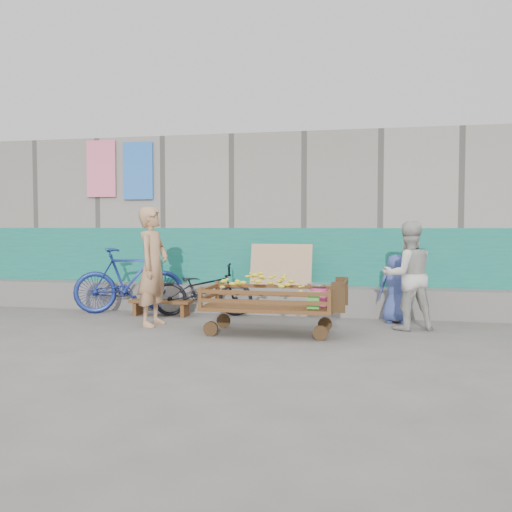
% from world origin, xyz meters
% --- Properties ---
extents(ground, '(80.00, 80.00, 0.00)m').
position_xyz_m(ground, '(0.00, 0.00, 0.00)').
color(ground, '#57544E').
rests_on(ground, ground).
extents(building_wall, '(12.00, 3.50, 3.00)m').
position_xyz_m(building_wall, '(-0.00, 4.05, 1.47)').
color(building_wall, gray).
rests_on(building_wall, ground).
extents(banana_cart, '(1.88, 0.86, 0.80)m').
position_xyz_m(banana_cart, '(0.39, 0.56, 0.54)').
color(banana_cart, '#502D17').
rests_on(banana_cart, ground).
extents(bench, '(1.00, 0.30, 0.25)m').
position_xyz_m(bench, '(-1.55, 1.69, 0.18)').
color(bench, '#502D17').
rests_on(bench, ground).
extents(vendor_man, '(0.45, 0.65, 1.71)m').
position_xyz_m(vendor_man, '(-1.33, 0.83, 0.85)').
color(vendor_man, tan).
rests_on(vendor_man, ground).
extents(woman, '(0.87, 0.77, 1.50)m').
position_xyz_m(woman, '(2.24, 1.27, 0.75)').
color(woman, beige).
rests_on(woman, ground).
extents(child, '(0.51, 0.34, 1.02)m').
position_xyz_m(child, '(2.09, 1.80, 0.51)').
color(child, '#394991').
rests_on(child, ground).
extents(bicycle_dark, '(1.67, 0.87, 0.83)m').
position_xyz_m(bicycle_dark, '(-0.90, 1.85, 0.42)').
color(bicycle_dark, black).
rests_on(bicycle_dark, ground).
extents(bicycle_blue, '(1.84, 1.16, 1.07)m').
position_xyz_m(bicycle_blue, '(-2.19, 1.90, 0.54)').
color(bicycle_blue, navy).
rests_on(bicycle_blue, ground).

